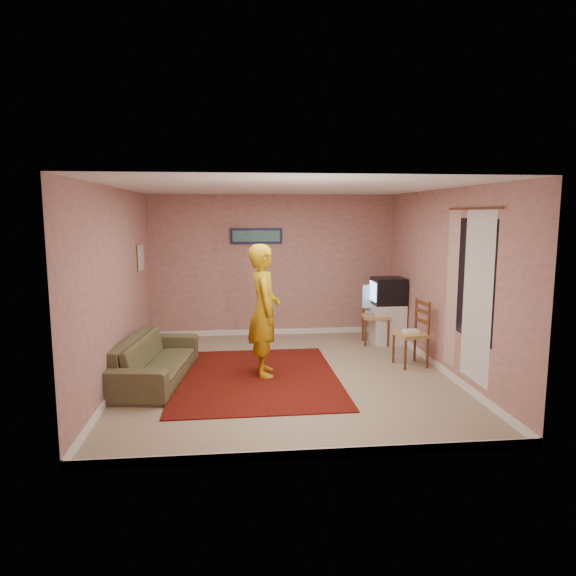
{
  "coord_description": "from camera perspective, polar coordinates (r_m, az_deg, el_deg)",
  "views": [
    {
      "loc": [
        -0.69,
        -6.93,
        2.26
      ],
      "look_at": [
        0.09,
        0.6,
        1.16
      ],
      "focal_mm": 32.0,
      "sensor_mm": 36.0,
      "label": 1
    }
  ],
  "objects": [
    {
      "name": "wall_left",
      "position": [
        7.16,
        -18.42,
        0.17
      ],
      "size": [
        0.02,
        5.0,
        2.6
      ],
      "primitive_type": "cube",
      "color": "tan",
      "rests_on": "ground"
    },
    {
      "name": "ceiling",
      "position": [
        6.97,
        -0.22,
        11.1
      ],
      "size": [
        4.5,
        5.0,
        0.02
      ],
      "primitive_type": "cube",
      "color": "white",
      "rests_on": "wall_back"
    },
    {
      "name": "game_console",
      "position": [
        7.86,
        13.5,
        -4.68
      ],
      "size": [
        0.23,
        0.17,
        0.04
      ],
      "primitive_type": "cube",
      "rotation": [
        0.0,
        0.0,
        0.04
      ],
      "color": "white",
      "rests_on": "chair_b"
    },
    {
      "name": "ground",
      "position": [
        7.32,
        -0.21,
        -9.69
      ],
      "size": [
        5.0,
        5.0,
        0.0
      ],
      "primitive_type": "plane",
      "color": "gray",
      "rests_on": "ground"
    },
    {
      "name": "curtain_sheer",
      "position": [
        6.64,
        20.27,
        -0.97
      ],
      "size": [
        0.01,
        0.75,
        2.1
      ],
      "primitive_type": "cube",
      "color": "silver",
      "rests_on": "wall_right"
    },
    {
      "name": "window",
      "position": [
        6.75,
        19.91,
        0.91
      ],
      "size": [
        0.01,
        1.1,
        1.5
      ],
      "primitive_type": "cube",
      "color": "black",
      "rests_on": "wall_right"
    },
    {
      "name": "baseboard_right",
      "position": [
        7.84,
        16.5,
        -8.42
      ],
      "size": [
        0.02,
        5.0,
        0.1
      ],
      "primitive_type": "cube",
      "color": "white",
      "rests_on": "ground"
    },
    {
      "name": "curtain_rod",
      "position": [
        6.68,
        19.94,
        8.32
      ],
      "size": [
        0.02,
        1.4,
        0.02
      ],
      "primitive_type": "cylinder",
      "rotation": [
        1.57,
        0.0,
        0.0
      ],
      "color": "brown",
      "rests_on": "wall_right"
    },
    {
      "name": "chair_a",
      "position": [
        9.02,
        9.74,
        -2.35
      ],
      "size": [
        0.5,
        0.49,
        0.54
      ],
      "rotation": [
        0.0,
        0.0,
        -0.13
      ],
      "color": "tan",
      "rests_on": "ground"
    },
    {
      "name": "wall_front",
      "position": [
        4.58,
        2.91,
        -3.82
      ],
      "size": [
        4.5,
        0.02,
        2.6
      ],
      "primitive_type": "cube",
      "color": "tan",
      "rests_on": "ground"
    },
    {
      "name": "crt_tv",
      "position": [
        9.07,
        11.05,
        -0.33
      ],
      "size": [
        0.55,
        0.49,
        0.47
      ],
      "rotation": [
        0.0,
        0.0,
        0.0
      ],
      "color": "black",
      "rests_on": "tv_cabinet"
    },
    {
      "name": "wall_right",
      "position": [
        7.59,
        16.95,
        0.67
      ],
      "size": [
        0.02,
        5.0,
        2.6
      ],
      "primitive_type": "cube",
      "color": "tan",
      "rests_on": "ground"
    },
    {
      "name": "person",
      "position": [
        7.14,
        -2.69,
        -2.5
      ],
      "size": [
        0.46,
        0.69,
        1.85
      ],
      "primitive_type": "imported",
      "rotation": [
        0.0,
        0.0,
        1.61
      ],
      "color": "gold",
      "rests_on": "ground"
    },
    {
      "name": "picture_back",
      "position": [
        9.41,
        -3.55,
        5.79
      ],
      "size": [
        0.95,
        0.04,
        0.28
      ],
      "color": "#16183D",
      "rests_on": "wall_back"
    },
    {
      "name": "dvd_player",
      "position": [
        9.03,
        9.73,
        -2.77
      ],
      "size": [
        0.42,
        0.34,
        0.06
      ],
      "primitive_type": "cube",
      "rotation": [
        0.0,
        0.0,
        -0.24
      ],
      "color": "#ABABB0",
      "rests_on": "chair_a"
    },
    {
      "name": "baseboard_front",
      "position": [
        5.01,
        2.79,
        -17.92
      ],
      "size": [
        4.5,
        0.02,
        0.1
      ],
      "primitive_type": "cube",
      "color": "white",
      "rests_on": "ground"
    },
    {
      "name": "chair_b",
      "position": [
        7.84,
        13.52,
        -4.15
      ],
      "size": [
        0.49,
        0.5,
        0.53
      ],
      "rotation": [
        0.0,
        0.0,
        -1.42
      ],
      "color": "tan",
      "rests_on": "ground"
    },
    {
      "name": "wall_back",
      "position": [
        9.5,
        -1.72,
        2.5
      ],
      "size": [
        4.5,
        0.02,
        2.6
      ],
      "primitive_type": "cube",
      "color": "tan",
      "rests_on": "ground"
    },
    {
      "name": "blue_throw",
      "position": [
        9.17,
        9.45,
        -0.92
      ],
      "size": [
        0.39,
        0.05,
        0.41
      ],
      "primitive_type": "cube",
      "color": "#86B6DB",
      "rests_on": "chair_a"
    },
    {
      "name": "baseboard_back",
      "position": [
        9.7,
        -1.68,
        -4.87
      ],
      "size": [
        4.5,
        0.02,
        0.1
      ],
      "primitive_type": "cube",
      "color": "white",
      "rests_on": "ground"
    },
    {
      "name": "area_rug",
      "position": [
        7.23,
        -3.61,
        -9.86
      ],
      "size": [
        2.27,
        2.82,
        0.01
      ],
      "primitive_type": "cube",
      "rotation": [
        0.0,
        0.0,
        0.01
      ],
      "color": "black",
      "rests_on": "ground"
    },
    {
      "name": "tv_cabinet",
      "position": [
        9.17,
        10.98,
        -3.9
      ],
      "size": [
        0.54,
        0.49,
        0.69
      ],
      "primitive_type": "cube",
      "color": "silver",
      "rests_on": "ground"
    },
    {
      "name": "picture_left",
      "position": [
        8.69,
        -16.03,
        3.3
      ],
      "size": [
        0.04,
        0.38,
        0.42
      ],
      "color": "#CFBB8E",
      "rests_on": "wall_left"
    },
    {
      "name": "baseboard_left",
      "position": [
        7.43,
        -17.9,
        -9.41
      ],
      "size": [
        0.02,
        5.0,
        0.1
      ],
      "primitive_type": "cube",
      "color": "white",
      "rests_on": "ground"
    },
    {
      "name": "sofa",
      "position": [
        7.27,
        -14.59,
        -7.65
      ],
      "size": [
        1.04,
        2.11,
        0.59
      ],
      "primitive_type": "imported",
      "rotation": [
        0.0,
        0.0,
        1.45
      ],
      "color": "brown",
      "rests_on": "ground"
    },
    {
      "name": "curtain_floral",
      "position": [
        7.26,
        17.75,
        -0.09
      ],
      "size": [
        0.01,
        0.35,
        2.1
      ],
      "primitive_type": "cube",
      "color": "beige",
      "rests_on": "wall_right"
    }
  ]
}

